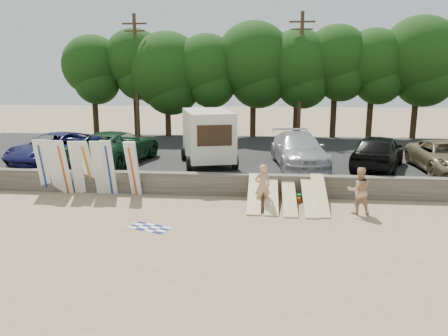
{
  "coord_description": "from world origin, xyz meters",
  "views": [
    {
      "loc": [
        -0.4,
        -16.18,
        5.38
      ],
      "look_at": [
        -2.24,
        3.0,
        1.26
      ],
      "focal_mm": 35.0,
      "sensor_mm": 36.0,
      "label": 1
    }
  ],
  "objects": [
    {
      "name": "ground",
      "position": [
        0.0,
        0.0,
        0.0
      ],
      "size": [
        120.0,
        120.0,
        0.0
      ],
      "primitive_type": "plane",
      "color": "tan",
      "rests_on": "ground"
    },
    {
      "name": "seawall",
      "position": [
        0.0,
        3.0,
        0.5
      ],
      "size": [
        44.0,
        0.5,
        1.0
      ],
      "primitive_type": "cube",
      "color": "#6B6356",
      "rests_on": "ground"
    },
    {
      "name": "parking_lot",
      "position": [
        0.0,
        10.5,
        0.35
      ],
      "size": [
        44.0,
        14.5,
        0.7
      ],
      "primitive_type": "cube",
      "color": "#282828",
      "rests_on": "ground"
    },
    {
      "name": "treeline",
      "position": [
        0.36,
        17.5,
        6.24
      ],
      "size": [
        32.69,
        6.14,
        8.88
      ],
      "color": "#382616",
      "rests_on": "parking_lot"
    },
    {
      "name": "utility_poles",
      "position": [
        2.0,
        16.0,
        5.43
      ],
      "size": [
        25.8,
        0.26,
        9.0
      ],
      "color": "#473321",
      "rests_on": "parking_lot"
    },
    {
      "name": "box_trailer",
      "position": [
        -3.43,
        6.48,
        2.3
      ],
      "size": [
        3.47,
        4.91,
        2.85
      ],
      "rotation": [
        0.0,
        0.0,
        0.28
      ],
      "color": "beige",
      "rests_on": "parking_lot"
    },
    {
      "name": "car_0",
      "position": [
        -11.72,
        6.15,
        1.5
      ],
      "size": [
        4.19,
        6.3,
        1.61
      ],
      "primitive_type": "imported",
      "rotation": [
        0.0,
        0.0,
        -0.29
      ],
      "color": "#15174A",
      "rests_on": "parking_lot"
    },
    {
      "name": "car_1",
      "position": [
        -8.44,
        6.44,
        1.57
      ],
      "size": [
        3.96,
        6.68,
        1.74
      ],
      "primitive_type": "imported",
      "rotation": [
        0.0,
        0.0,
        2.96
      ],
      "color": "#133620",
      "rests_on": "parking_lot"
    },
    {
      "name": "car_2",
      "position": [
        1.33,
        6.58,
        1.55
      ],
      "size": [
        3.11,
        6.13,
        1.71
      ],
      "primitive_type": "imported",
      "rotation": [
        0.0,
        0.0,
        0.13
      ],
      "color": "#B3B3B9",
      "rests_on": "parking_lot"
    },
    {
      "name": "car_3",
      "position": [
        5.24,
        6.07,
        1.59
      ],
      "size": [
        3.91,
        5.65,
        1.79
      ],
      "primitive_type": "imported",
      "rotation": [
        0.0,
        0.0,
        2.76
      ],
      "color": "black",
      "rests_on": "parking_lot"
    },
    {
      "name": "car_4",
      "position": [
        8.42,
        5.8,
        1.44
      ],
      "size": [
        2.49,
        5.36,
        1.49
      ],
      "primitive_type": "imported",
      "rotation": [
        0.0,
        0.0,
        0.01
      ],
      "color": "#847554",
      "rests_on": "parking_lot"
    },
    {
      "name": "surfboard_upright_0",
      "position": [
        -10.58,
        2.56,
        1.27
      ],
      "size": [
        0.54,
        0.69,
        2.54
      ],
      "primitive_type": "cube",
      "rotation": [
        0.23,
        0.0,
        0.06
      ],
      "color": "white",
      "rests_on": "ground"
    },
    {
      "name": "surfboard_upright_1",
      "position": [
        -10.06,
        2.53,
        1.27
      ],
      "size": [
        0.59,
        0.71,
        2.55
      ],
      "primitive_type": "cube",
      "rotation": [
        0.23,
        0.0,
        -0.15
      ],
      "color": "white",
      "rests_on": "ground"
    },
    {
      "name": "surfboard_upright_2",
      "position": [
        -9.5,
        2.36,
        1.27
      ],
      "size": [
        0.57,
        0.69,
        2.55
      ],
      "primitive_type": "cube",
      "rotation": [
        0.23,
        0.0,
        -0.12
      ],
      "color": "white",
      "rests_on": "ground"
    },
    {
      "name": "surfboard_upright_3",
      "position": [
        -8.88,
        2.43,
        1.26
      ],
      "size": [
        0.6,
        0.8,
        2.53
      ],
      "primitive_type": "cube",
      "rotation": [
        0.26,
        0.0,
        0.14
      ],
      "color": "white",
      "rests_on": "ground"
    },
    {
      "name": "surfboard_upright_4",
      "position": [
        -8.45,
        2.64,
        1.25
      ],
      "size": [
        0.62,
        0.9,
        2.5
      ],
      "primitive_type": "cube",
      "rotation": [
        0.3,
        0.0,
        -0.15
      ],
      "color": "white",
      "rests_on": "ground"
    },
    {
      "name": "surfboard_upright_5",
      "position": [
        -7.88,
        2.46,
        1.27
      ],
      "size": [
        0.53,
        0.72,
        2.53
      ],
      "primitive_type": "cube",
      "rotation": [
        0.25,
        0.0,
        0.04
      ],
      "color": "white",
      "rests_on": "ground"
    },
    {
      "name": "surfboard_upright_6",
      "position": [
        -7.42,
        2.5,
        1.28
      ],
      "size": [
        0.55,
        0.61,
        2.56
      ],
      "primitive_type": "cube",
      "rotation": [
        0.2,
        0.0,
        -0.08
      ],
      "color": "white",
      "rests_on": "ground"
    },
    {
      "name": "surfboard_upright_7",
      "position": [
        -6.29,
        2.41,
        1.26
      ],
      "size": [
        0.6,
        0.79,
        2.53
      ],
      "primitive_type": "cube",
      "rotation": [
        0.26,
        0.0,
        -0.15
      ],
      "color": "white",
      "rests_on": "ground"
    },
    {
      "name": "surfboard_upright_8",
      "position": [
        -6.32,
        2.6,
        1.26
      ],
      "size": [
        0.53,
        0.76,
        2.53
      ],
      "primitive_type": "cube",
      "rotation": [
        0.26,
        0.0,
        -0.04
      ],
      "color": "white",
      "rests_on": "ground"
    },
    {
      "name": "surfboard_low_0",
      "position": [
        -0.8,
        1.47,
        0.53
      ],
      "size": [
        0.56,
        2.85,
        1.07
      ],
      "primitive_type": "cube",
      "rotation": [
        0.34,
        0.0,
        0.0
      ],
      "color": "beige",
      "rests_on": "ground"
    },
    {
      "name": "surfboard_low_1",
      "position": [
        -0.11,
        1.49,
        0.46
      ],
      "size": [
        0.56,
        2.9,
        0.91
      ],
      "primitive_type": "cube",
      "rotation": [
        0.29,
        0.0,
        0.0
      ],
      "color": "beige",
      "rests_on": "ground"
    },
    {
      "name": "surfboard_low_2",
      "position": [
        0.63,
        1.38,
        0.4
      ],
      "size": [
        0.56,
        2.93,
        0.8
      ],
      "primitive_type": "cube",
      "rotation": [
        0.25,
        0.0,
        0.0
      ],
      "color": "beige",
      "rests_on": "ground"
    },
    {
      "name": "surfboard_low_3",
      "position": [
        1.45,
        1.33,
        0.45
      ],
      "size": [
        0.56,
        2.9,
        0.9
      ],
      "primitive_type": "cube",
      "rotation": [
        0.28,
        0.0,
        0.0
      ],
      "color": "beige",
      "rests_on": "ground"
    },
    {
      "name": "surfboard_low_4",
      "position": [
        1.87,
        1.38,
        0.57
      ],
      "size": [
        0.56,
        2.83,
        1.13
      ],
      "primitive_type": "cube",
      "rotation": [
        0.36,
        0.0,
        0.0
      ],
      "color": "beige",
      "rests_on": "ground"
    },
    {
      "name": "beachgoer_a",
      "position": [
        -0.48,
        1.24,
        0.91
      ],
      "size": [
        0.76,
        0.6,
        1.82
      ],
      "primitive_type": "imported",
      "rotation": [
        0.0,
        0.0,
        3.41
      ],
      "color": "tan",
      "rests_on": "ground"
    },
    {
      "name": "beachgoer_b",
      "position": [
        3.29,
        0.78,
        0.94
      ],
      "size": [
        0.97,
        0.78,
        1.88
      ],
      "primitive_type": "imported",
      "rotation": [
        0.0,
        0.0,
        3.22
      ],
      "color": "tan",
      "rests_on": "ground"
    },
    {
      "name": "cooler",
      "position": [
        1.02,
        2.34,
        0.16
      ],
      "size": [
        0.44,
        0.38,
        0.32
      ],
      "primitive_type": "cube",
      "rotation": [
        0.0,
        0.0,
        -0.24
      ],
      "color": "#268C51",
      "rests_on": "ground"
    },
    {
      "name": "gear_bag",
      "position": [
        1.0,
        2.1,
        0.11
      ],
      "size": [
        0.37,
        0.34,
        0.22
      ],
      "primitive_type": "cube",
      "rotation": [
        0.0,
        0.0,
        -0.36
      ],
      "color": "#C54917",
      "rests_on": "ground"
    },
    {
      "name": "beach_towel",
      "position": [
        -4.49,
        -1.63,
        0.01
      ],
      "size": [
        1.95,
        1.95,
        0.0
      ],
      "primitive_type": "plane",
      "rotation": [
        0.0,
        0.0,
        -0.38
      ],
      "color": "white",
      "rests_on": "ground"
    }
  ]
}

